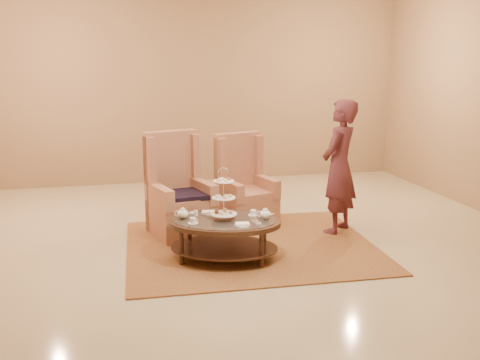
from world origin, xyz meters
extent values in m
plane|color=#C0B38F|center=(0.00, 0.00, 0.00)|extent=(8.00, 8.00, 0.00)
cube|color=silver|center=(0.00, 0.00, 0.00)|extent=(8.00, 8.00, 0.02)
cube|color=#9B7854|center=(0.00, 4.00, 1.75)|extent=(8.00, 0.04, 3.50)
cube|color=olive|center=(0.16, 0.10, 0.01)|extent=(3.12, 2.63, 0.02)
cylinder|color=black|center=(-0.76, -0.35, 0.22)|extent=(0.07, 0.07, 0.43)
cylinder|color=black|center=(0.10, -0.64, 0.22)|extent=(0.07, 0.07, 0.43)
cylinder|color=black|center=(-0.61, 0.10, 0.22)|extent=(0.07, 0.07, 0.43)
cylinder|color=black|center=(0.25, -0.19, 0.22)|extent=(0.07, 0.07, 0.43)
cylinder|color=silver|center=(-0.26, -0.27, 0.76)|extent=(0.01, 0.01, 0.54)
torus|color=silver|center=(-0.26, -0.27, 1.04)|extent=(0.13, 0.05, 0.14)
cylinder|color=white|center=(-0.26, -0.27, 0.56)|extent=(0.38, 0.38, 0.01)
cylinder|color=white|center=(-0.26, -0.27, 0.75)|extent=(0.34, 0.34, 0.01)
cylinder|color=white|center=(-0.26, -0.27, 0.95)|extent=(0.30, 0.30, 0.01)
cylinder|color=#BF6762|center=(-0.18, -0.30, 0.58)|extent=(0.05, 0.05, 0.03)
cylinder|color=tan|center=(-0.23, -0.19, 0.58)|extent=(0.05, 0.05, 0.03)
cylinder|color=brown|center=(-0.34, -0.24, 0.58)|extent=(0.05, 0.05, 0.03)
cylinder|color=beige|center=(-0.28, -0.35, 0.58)|extent=(0.05, 0.05, 0.03)
ellipsoid|color=tan|center=(-0.18, -0.27, 0.78)|extent=(0.06, 0.06, 0.03)
ellipsoid|color=brown|center=(-0.26, -0.20, 0.78)|extent=(0.06, 0.06, 0.03)
ellipsoid|color=beige|center=(-0.33, -0.27, 0.78)|extent=(0.06, 0.06, 0.03)
ellipsoid|color=#BF6762|center=(-0.26, -0.34, 0.78)|extent=(0.06, 0.06, 0.03)
cube|color=brown|center=(-0.19, -0.25, 0.96)|extent=(0.06, 0.05, 0.02)
cube|color=beige|center=(-0.27, -0.21, 0.96)|extent=(0.06, 0.05, 0.02)
cube|color=#BF6762|center=(-0.32, -0.29, 0.96)|extent=(0.06, 0.05, 0.02)
cube|color=tan|center=(-0.24, -0.33, 0.96)|extent=(0.06, 0.05, 0.02)
ellipsoid|color=white|center=(-0.72, -0.14, 0.55)|extent=(0.16, 0.16, 0.10)
cylinder|color=white|center=(-0.72, -0.14, 0.61)|extent=(0.08, 0.08, 0.01)
sphere|color=white|center=(-0.72, -0.14, 0.62)|extent=(0.03, 0.03, 0.02)
cone|color=white|center=(-0.64, -0.16, 0.56)|extent=(0.08, 0.05, 0.06)
torus|color=white|center=(-0.78, -0.12, 0.55)|extent=(0.07, 0.04, 0.07)
ellipsoid|color=white|center=(0.21, -0.37, 0.55)|extent=(0.16, 0.16, 0.10)
cylinder|color=white|center=(0.21, -0.37, 0.61)|extent=(0.08, 0.08, 0.01)
sphere|color=white|center=(0.21, -0.37, 0.62)|extent=(0.03, 0.03, 0.02)
cone|color=white|center=(0.29, -0.40, 0.56)|extent=(0.08, 0.05, 0.06)
torus|color=white|center=(0.15, -0.35, 0.55)|extent=(0.07, 0.04, 0.07)
cylinder|color=white|center=(-0.63, -0.35, 0.50)|extent=(0.15, 0.15, 0.01)
cylinder|color=white|center=(-0.63, -0.35, 0.53)|extent=(0.09, 0.09, 0.06)
torus|color=white|center=(-0.59, -0.36, 0.53)|extent=(0.04, 0.02, 0.04)
cylinder|color=white|center=(0.11, -0.19, 0.50)|extent=(0.15, 0.15, 0.01)
cylinder|color=white|center=(0.11, -0.19, 0.53)|extent=(0.09, 0.09, 0.06)
torus|color=white|center=(0.15, -0.20, 0.53)|extent=(0.04, 0.02, 0.04)
cylinder|color=white|center=(-0.39, 0.00, 0.50)|extent=(0.22, 0.22, 0.01)
cube|color=white|center=(-0.39, 0.00, 0.51)|extent=(0.16, 0.13, 0.02)
cylinder|color=white|center=(-0.10, -0.55, 0.50)|extent=(0.22, 0.22, 0.01)
cube|color=white|center=(-0.10, -0.55, 0.51)|extent=(0.16, 0.13, 0.02)
cylinder|color=white|center=(-0.55, -0.06, 0.53)|extent=(0.06, 0.06, 0.07)
cylinder|color=white|center=(0.08, -0.54, 0.50)|extent=(0.08, 0.08, 0.02)
cylinder|color=#BF6762|center=(0.08, -0.54, 0.51)|extent=(0.05, 0.05, 0.01)
cylinder|color=white|center=(0.07, -0.44, 0.50)|extent=(0.08, 0.08, 0.02)
cylinder|color=brown|center=(0.07, -0.44, 0.51)|extent=(0.05, 0.05, 0.01)
cylinder|color=white|center=(-0.59, 0.05, 0.50)|extent=(0.08, 0.08, 0.02)
cylinder|color=beige|center=(-0.59, 0.05, 0.51)|extent=(0.05, 0.05, 0.01)
cube|color=#AD6F51|center=(-0.64, 0.75, 0.22)|extent=(0.92, 0.92, 0.44)
cube|color=#AD6F51|center=(-0.62, 0.70, 0.49)|extent=(0.78, 0.78, 0.11)
cube|color=#AD6F51|center=(-0.73, 1.04, 0.68)|extent=(0.75, 0.36, 1.37)
cube|color=#AD6F51|center=(-1.02, 0.91, 1.00)|extent=(0.17, 0.25, 0.63)
cube|color=#AD6F51|center=(-0.41, 1.09, 1.00)|extent=(0.17, 0.25, 0.63)
cube|color=#AD6F51|center=(-0.91, 0.61, 0.58)|extent=(0.32, 0.67, 0.27)
cube|color=#AD6F51|center=(-0.33, 0.79, 0.58)|extent=(0.32, 0.67, 0.27)
cube|color=black|center=(-0.61, 0.67, 0.57)|extent=(0.65, 0.61, 0.06)
cube|color=#AD6F51|center=(0.32, 1.01, 0.21)|extent=(0.85, 0.85, 0.41)
cube|color=#AD6F51|center=(0.33, 0.96, 0.46)|extent=(0.72, 0.72, 0.10)
cube|color=#AD6F51|center=(0.25, 1.29, 0.64)|extent=(0.70, 0.32, 1.28)
cube|color=#AD6F51|center=(-0.03, 1.17, 0.94)|extent=(0.15, 0.24, 0.59)
cube|color=#AD6F51|center=(0.54, 1.33, 0.94)|extent=(0.15, 0.24, 0.59)
cube|color=#AD6F51|center=(0.06, 0.89, 0.54)|extent=(0.28, 0.63, 0.26)
cube|color=#AD6F51|center=(0.61, 1.04, 0.54)|extent=(0.28, 0.63, 0.26)
imported|color=#53232A|center=(1.44, 0.41, 0.90)|extent=(0.77, 0.77, 1.80)
camera|label=1|loc=(-1.37, -6.09, 2.30)|focal=40.00mm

